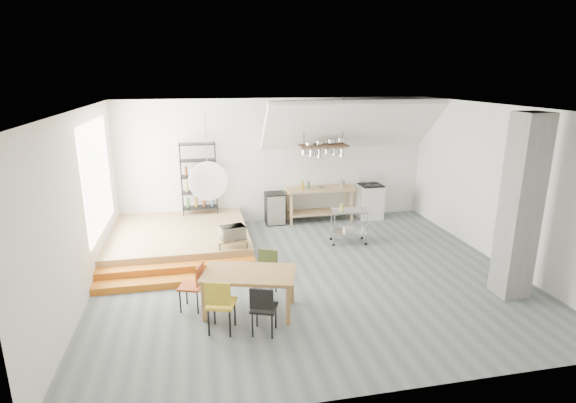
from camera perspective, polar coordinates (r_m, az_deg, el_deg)
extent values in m
plane|color=#576165|center=(8.92, 2.62, -9.18)|extent=(8.00, 8.00, 0.00)
cube|color=silver|center=(11.71, -1.49, 5.16)|extent=(8.00, 0.04, 3.20)
cube|color=silver|center=(8.36, -24.86, -0.72)|extent=(0.04, 7.00, 3.20)
cube|color=silver|center=(10.11, 25.30, 1.91)|extent=(0.04, 7.00, 3.20)
cube|color=white|center=(8.11, 2.91, 11.78)|extent=(8.00, 7.00, 0.02)
cube|color=white|center=(11.45, 8.04, 9.58)|extent=(4.40, 1.44, 1.32)
cube|color=white|center=(9.73, -23.00, 2.89)|extent=(0.02, 2.50, 2.20)
cube|color=#A18050|center=(10.47, -13.58, -4.56)|extent=(3.00, 3.00, 0.40)
cube|color=#C16716|center=(8.72, -13.84, -9.80)|extent=(3.00, 0.35, 0.13)
cube|color=#C16716|center=(9.01, -13.81, -8.47)|extent=(3.00, 0.35, 0.27)
cube|color=slate|center=(8.55, 27.42, -0.70)|extent=(0.50, 0.50, 3.20)
cube|color=#A18050|center=(11.78, 4.11, 1.60)|extent=(1.80, 0.60, 0.06)
cube|color=#A18050|center=(11.95, 4.05, -1.33)|extent=(1.70, 0.55, 0.04)
cube|color=#A18050|center=(12.33, 7.46, 0.00)|extent=(0.06, 0.06, 0.86)
cube|color=#A18050|center=(11.91, -0.02, -0.44)|extent=(0.06, 0.06, 0.86)
cube|color=#A18050|center=(11.94, 8.15, -0.57)|extent=(0.06, 0.06, 0.86)
cube|color=#A18050|center=(11.50, 0.42, -1.04)|extent=(0.06, 0.06, 0.86)
cube|color=white|center=(12.33, 10.35, -0.04)|extent=(0.60, 0.60, 0.90)
cube|color=black|center=(12.21, 10.46, 2.08)|extent=(0.58, 0.58, 0.03)
cube|color=white|center=(12.44, 10.01, 2.97)|extent=(0.60, 0.05, 0.25)
cylinder|color=black|center=(12.38, 10.82, 2.38)|extent=(0.18, 0.18, 0.02)
cylinder|color=black|center=(12.28, 9.61, 2.32)|extent=(0.18, 0.18, 0.02)
cylinder|color=black|center=(12.13, 11.32, 2.07)|extent=(0.18, 0.18, 0.02)
cylinder|color=black|center=(12.03, 10.09, 2.02)|extent=(0.18, 0.18, 0.02)
cube|color=#3B2717|center=(11.35, 4.50, 7.08)|extent=(1.20, 0.50, 0.05)
cylinder|color=black|center=(11.15, 2.06, 9.94)|extent=(0.02, 0.02, 1.15)
cylinder|color=black|center=(11.43, 7.01, 9.98)|extent=(0.02, 0.02, 1.15)
cylinder|color=silver|center=(11.20, 2.08, 6.28)|extent=(0.16, 0.16, 0.12)
cylinder|color=silver|center=(11.25, 3.08, 6.20)|extent=(0.20, 0.20, 0.16)
cylinder|color=silver|center=(11.31, 4.06, 6.13)|extent=(0.16, 0.16, 0.20)
cylinder|color=silver|center=(11.36, 5.04, 6.36)|extent=(0.20, 0.20, 0.12)
cylinder|color=silver|center=(11.42, 6.01, 6.28)|extent=(0.16, 0.16, 0.16)
cylinder|color=silver|center=(11.48, 6.96, 6.21)|extent=(0.20, 0.20, 0.20)
cylinder|color=black|center=(11.49, -9.17, 3.22)|extent=(0.02, 0.02, 1.80)
cylinder|color=black|center=(11.48, -13.36, 2.99)|extent=(0.02, 0.02, 1.80)
cylinder|color=black|center=(11.14, -9.08, 2.83)|extent=(0.02, 0.02, 1.80)
cylinder|color=black|center=(11.13, -13.40, 2.59)|extent=(0.02, 0.02, 1.80)
cube|color=black|center=(11.49, -11.05, -0.73)|extent=(0.88, 0.38, 0.02)
cube|color=black|center=(11.38, -11.16, 1.20)|extent=(0.88, 0.38, 0.02)
cube|color=black|center=(11.29, -11.27, 3.16)|extent=(0.88, 0.38, 0.02)
cube|color=black|center=(11.21, -11.38, 5.15)|extent=(0.88, 0.38, 0.02)
cube|color=black|center=(11.15, -11.49, 7.17)|extent=(0.88, 0.38, 0.03)
cylinder|color=#407A31|center=(11.45, -11.09, -0.06)|extent=(0.07, 0.07, 0.24)
cylinder|color=olive|center=(11.35, -11.20, 1.88)|extent=(0.07, 0.07, 0.24)
cylinder|color=brown|center=(11.26, -11.30, 3.85)|extent=(0.07, 0.07, 0.24)
cube|color=#A18050|center=(9.19, -7.03, -4.81)|extent=(0.60, 0.40, 0.03)
cylinder|color=black|center=(9.40, -5.46, -4.82)|extent=(0.02, 0.02, 0.13)
cylinder|color=black|center=(9.36, -8.75, -5.02)|extent=(0.02, 0.02, 0.13)
cylinder|color=black|center=(9.08, -5.22, -5.57)|extent=(0.02, 0.02, 0.13)
cylinder|color=black|center=(9.04, -8.63, -5.78)|extent=(0.02, 0.02, 0.13)
sphere|color=white|center=(6.98, -10.12, 2.57)|extent=(0.60, 0.60, 0.60)
cube|color=olive|center=(7.35, -4.96, -9.14)|extent=(1.66, 1.22, 0.06)
cube|color=olive|center=(7.74, 0.51, -10.62)|extent=(0.08, 0.08, 0.65)
cube|color=olive|center=(7.95, -9.27, -10.10)|extent=(0.08, 0.08, 0.65)
cube|color=olive|center=(7.12, 0.05, -13.13)|extent=(0.08, 0.08, 0.65)
cube|color=olive|center=(7.34, -10.62, -12.47)|extent=(0.08, 0.08, 0.65)
cube|color=gold|center=(6.99, -8.46, -12.70)|extent=(0.51, 0.51, 0.04)
cube|color=gold|center=(6.71, -8.95, -11.53)|extent=(0.38, 0.16, 0.35)
cylinder|color=black|center=(7.01, -10.05, -14.87)|extent=(0.03, 0.03, 0.45)
cylinder|color=black|center=(6.93, -7.39, -15.13)|extent=(0.03, 0.03, 0.45)
cylinder|color=black|center=(7.28, -9.32, -13.60)|extent=(0.03, 0.03, 0.45)
cylinder|color=black|center=(7.20, -6.77, -13.82)|extent=(0.03, 0.03, 0.45)
cube|color=black|center=(6.89, -3.05, -13.33)|extent=(0.48, 0.48, 0.04)
cube|color=black|center=(6.64, -3.39, -12.28)|extent=(0.34, 0.16, 0.32)
cylinder|color=black|center=(6.91, -4.54, -15.34)|extent=(0.03, 0.03, 0.41)
cylinder|color=black|center=(6.85, -2.04, -15.59)|extent=(0.03, 0.03, 0.41)
cylinder|color=black|center=(7.15, -3.97, -14.14)|extent=(0.03, 0.03, 0.41)
cylinder|color=black|center=(7.10, -1.57, -14.36)|extent=(0.03, 0.03, 0.41)
cube|color=#546630|center=(7.98, -2.84, -9.12)|extent=(0.48, 0.48, 0.04)
cube|color=#546630|center=(8.03, -2.54, -7.17)|extent=(0.33, 0.18, 0.32)
cylinder|color=black|center=(8.16, -1.53, -10.14)|extent=(0.03, 0.03, 0.40)
cylinder|color=black|center=(8.23, -3.53, -9.92)|extent=(0.03, 0.03, 0.40)
cylinder|color=black|center=(7.91, -2.08, -11.04)|extent=(0.03, 0.03, 0.40)
cylinder|color=black|center=(7.98, -4.13, -10.80)|extent=(0.03, 0.03, 0.40)
cube|color=#BA461A|center=(7.68, -12.19, -10.46)|extent=(0.47, 0.47, 0.04)
cube|color=#BA461A|center=(7.53, -11.09, -9.01)|extent=(0.15, 0.34, 0.32)
cylinder|color=black|center=(7.61, -11.41, -12.48)|extent=(0.03, 0.03, 0.41)
cylinder|color=black|center=(7.86, -10.70, -11.49)|extent=(0.03, 0.03, 0.41)
cylinder|color=black|center=(7.71, -13.53, -12.24)|extent=(0.03, 0.03, 0.41)
cylinder|color=black|center=(7.95, -12.76, -11.27)|extent=(0.03, 0.03, 0.41)
cube|color=silver|center=(10.32, 7.80, -1.15)|extent=(0.85, 0.54, 0.04)
cube|color=silver|center=(10.48, 7.69, -3.84)|extent=(0.85, 0.54, 0.03)
cylinder|color=silver|center=(10.70, 9.47, -2.75)|extent=(0.03, 0.03, 0.76)
sphere|color=black|center=(10.82, 9.38, -4.58)|extent=(0.07, 0.07, 0.07)
cylinder|color=silver|center=(10.55, 5.52, -2.87)|extent=(0.03, 0.03, 0.76)
sphere|color=black|center=(10.67, 5.47, -4.72)|extent=(0.07, 0.07, 0.07)
cylinder|color=silver|center=(10.34, 9.96, -3.44)|extent=(0.03, 0.03, 0.76)
sphere|color=black|center=(10.46, 9.87, -5.32)|extent=(0.07, 0.07, 0.07)
cylinder|color=silver|center=(10.19, 5.89, -3.58)|extent=(0.03, 0.03, 0.76)
sphere|color=black|center=(10.31, 5.83, -5.48)|extent=(0.07, 0.07, 0.07)
cube|color=black|center=(11.69, -1.70, -0.87)|extent=(0.48, 0.48, 0.82)
imported|color=beige|center=(9.13, -7.06, -3.93)|extent=(0.55, 0.44, 0.27)
imported|color=silver|center=(11.72, 4.25, 1.80)|extent=(0.21, 0.21, 0.05)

